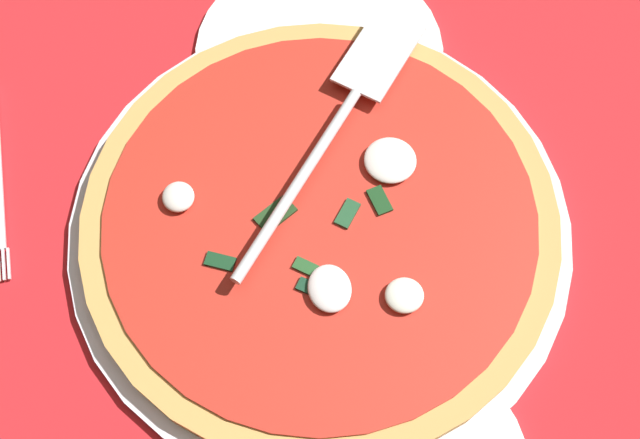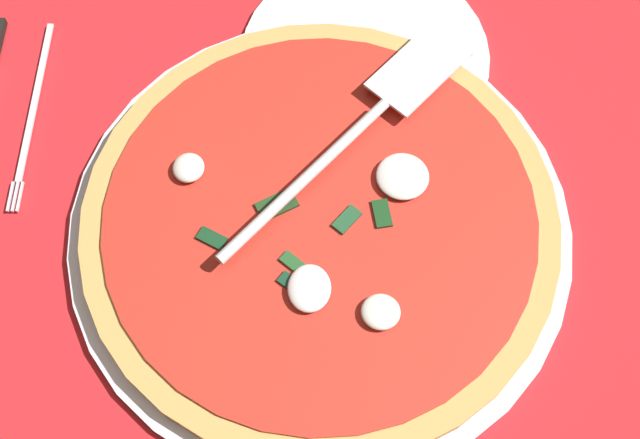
# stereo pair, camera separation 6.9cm
# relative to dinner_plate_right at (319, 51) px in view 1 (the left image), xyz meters

# --- Properties ---
(ground_plane) EXTENTS (1.09, 1.09, 0.01)m
(ground_plane) POSITION_rel_dinner_plate_right_xyz_m (-0.16, 0.01, -0.01)
(ground_plane) COLOR red
(checker_pattern) EXTENTS (1.09, 1.09, 0.00)m
(checker_pattern) POSITION_rel_dinner_plate_right_xyz_m (-0.16, 0.01, -0.01)
(checker_pattern) COLOR white
(checker_pattern) RESTS_ON ground_plane
(pizza_pan) EXTENTS (0.45, 0.45, 0.01)m
(pizza_pan) POSITION_rel_dinner_plate_right_xyz_m (-0.19, 0.04, 0.00)
(pizza_pan) COLOR silver
(pizza_pan) RESTS_ON ground_plane
(dinner_plate_right) EXTENTS (0.25, 0.25, 0.01)m
(dinner_plate_right) POSITION_rel_dinner_plate_right_xyz_m (0.00, 0.00, 0.00)
(dinner_plate_right) COLOR white
(dinner_plate_right) RESTS_ON ground_plane
(pizza) EXTENTS (0.42, 0.42, 0.03)m
(pizza) POSITION_rel_dinner_plate_right_xyz_m (-0.19, 0.04, 0.02)
(pizza) COLOR tan
(pizza) RESTS_ON pizza_pan
(pizza_server) EXTENTS (0.25, 0.22, 0.01)m
(pizza_server) POSITION_rel_dinner_plate_right_xyz_m (-0.11, 0.01, 0.04)
(pizza_server) COLOR silver
(pizza_server) RESTS_ON pizza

